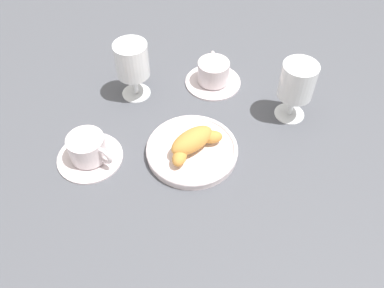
# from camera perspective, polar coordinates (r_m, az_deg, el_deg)

# --- Properties ---
(ground_plane) EXTENTS (2.20, 2.20, 0.00)m
(ground_plane) POSITION_cam_1_polar(r_m,az_deg,el_deg) (0.86, 0.51, -0.42)
(ground_plane) COLOR #4C4F56
(pastry_plate) EXTENTS (0.19, 0.19, 0.02)m
(pastry_plate) POSITION_cam_1_polar(r_m,az_deg,el_deg) (0.84, -0.00, -0.86)
(pastry_plate) COLOR silver
(pastry_plate) RESTS_ON ground_plane
(croissant_large) EXTENTS (0.13, 0.08, 0.04)m
(croissant_large) POSITION_cam_1_polar(r_m,az_deg,el_deg) (0.81, 0.14, 0.29)
(croissant_large) COLOR #CC893D
(croissant_large) RESTS_ON pastry_plate
(coffee_cup_near) EXTENTS (0.14, 0.14, 0.06)m
(coffee_cup_near) POSITION_cam_1_polar(r_m,az_deg,el_deg) (0.99, 3.03, 9.89)
(coffee_cup_near) COLOR silver
(coffee_cup_near) RESTS_ON ground_plane
(coffee_cup_far) EXTENTS (0.14, 0.14, 0.06)m
(coffee_cup_far) POSITION_cam_1_polar(r_m,az_deg,el_deg) (0.84, -14.48, -0.88)
(coffee_cup_far) COLOR silver
(coffee_cup_far) RESTS_ON ground_plane
(juice_glass_left) EXTENTS (0.08, 0.08, 0.14)m
(juice_glass_left) POSITION_cam_1_polar(r_m,az_deg,el_deg) (0.89, 14.59, 8.43)
(juice_glass_left) COLOR white
(juice_glass_left) RESTS_ON ground_plane
(juice_glass_right) EXTENTS (0.08, 0.08, 0.14)m
(juice_glass_right) POSITION_cam_1_polar(r_m,az_deg,el_deg) (0.92, -8.50, 11.43)
(juice_glass_right) COLOR white
(juice_glass_right) RESTS_ON ground_plane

